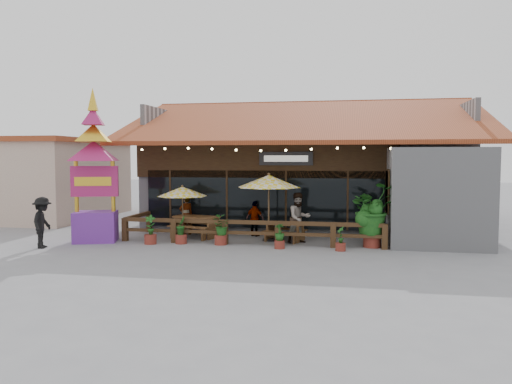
% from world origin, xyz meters
% --- Properties ---
extents(ground, '(100.00, 100.00, 0.00)m').
position_xyz_m(ground, '(0.00, 0.00, 0.00)').
color(ground, gray).
rests_on(ground, ground).
extents(restaurant_building, '(15.50, 14.73, 6.09)m').
position_xyz_m(restaurant_building, '(0.26, 6.61, 2.21)').
color(restaurant_building, '#ACACB1').
rests_on(restaurant_building, ground).
extents(patio_railing, '(10.00, 2.60, 0.92)m').
position_xyz_m(patio_railing, '(-2.25, -0.27, 0.61)').
color(patio_railing, '#4E331B').
rests_on(patio_railing, ground).
extents(neighbor_building, '(8.40, 8.40, 4.22)m').
position_xyz_m(neighbor_building, '(-15.00, 6.00, 2.14)').
color(neighbor_building, beige).
rests_on(neighbor_building, ground).
extents(umbrella_left, '(2.62, 2.62, 2.14)m').
position_xyz_m(umbrella_left, '(-4.55, 0.67, 1.87)').
color(umbrella_left, brown).
rests_on(umbrella_left, ground).
extents(umbrella_right, '(2.62, 2.62, 2.65)m').
position_xyz_m(umbrella_right, '(-1.02, 0.62, 2.31)').
color(umbrella_right, brown).
rests_on(umbrella_right, ground).
extents(picnic_table_left, '(2.15, 1.98, 0.87)m').
position_xyz_m(picnic_table_left, '(-4.05, 0.89, 0.58)').
color(picnic_table_left, brown).
rests_on(picnic_table_left, ground).
extents(picnic_table_right, '(1.71, 1.57, 0.69)m').
position_xyz_m(picnic_table_right, '(-0.39, 0.66, 0.47)').
color(picnic_table_right, brown).
rests_on(picnic_table_right, ground).
extents(thai_sign_tower, '(2.93, 2.93, 6.33)m').
position_xyz_m(thai_sign_tower, '(-7.55, -0.85, 3.34)').
color(thai_sign_tower, '#6E2A9B').
rests_on(thai_sign_tower, ground).
extents(tropical_plant, '(2.14, 2.02, 2.35)m').
position_xyz_m(tropical_plant, '(2.89, -0.13, 1.34)').
color(tropical_plant, maroon).
rests_on(tropical_plant, ground).
extents(diner_a, '(0.72, 0.70, 1.66)m').
position_xyz_m(diner_a, '(-4.67, 1.46, 0.83)').
color(diner_a, '#352311').
rests_on(diner_a, ground).
extents(diner_b, '(1.18, 1.13, 1.92)m').
position_xyz_m(diner_b, '(0.19, 0.23, 0.96)').
color(diner_b, '#352311').
rests_on(diner_b, ground).
extents(diner_c, '(0.92, 0.68, 1.46)m').
position_xyz_m(diner_c, '(-1.74, 1.59, 0.73)').
color(diner_c, '#352311').
rests_on(diner_c, ground).
extents(pedestrian, '(0.95, 1.32, 1.84)m').
position_xyz_m(pedestrian, '(-8.77, -2.41, 0.92)').
color(pedestrian, black).
rests_on(pedestrian, ground).
extents(planter_a, '(0.45, 0.45, 1.11)m').
position_xyz_m(planter_a, '(-5.27, -0.97, 0.46)').
color(planter_a, maroon).
rests_on(planter_a, ground).
extents(planter_b, '(0.43, 0.43, 1.06)m').
position_xyz_m(planter_b, '(-4.16, -0.69, 0.48)').
color(planter_b, maroon).
rests_on(planter_b, ground).
extents(planter_c, '(0.76, 0.69, 1.11)m').
position_xyz_m(planter_c, '(-2.64, -0.64, 0.62)').
color(planter_c, maroon).
rests_on(planter_c, ground).
extents(planter_d, '(0.46, 0.46, 0.90)m').
position_xyz_m(planter_d, '(-0.37, -1.03, 0.43)').
color(planter_d, maroon).
rests_on(planter_d, ground).
extents(planter_e, '(0.35, 0.36, 0.86)m').
position_xyz_m(planter_e, '(1.77, -1.08, 0.36)').
color(planter_e, maroon).
rests_on(planter_e, ground).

